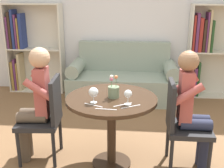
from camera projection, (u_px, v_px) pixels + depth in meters
name	position (u px, v px, depth m)	size (l,w,h in m)	color
ground_plane	(112.00, 164.00, 2.94)	(16.00, 16.00, 0.00)	brown
back_wall	(125.00, 15.00, 4.80)	(5.20, 0.05, 2.70)	silver
round_table	(112.00, 113.00, 2.76)	(0.89, 0.89, 0.74)	#382619
couch	(123.00, 80.00, 4.72)	(1.77, 0.80, 0.92)	gray
bookshelf_left	(28.00, 48.00, 4.99)	(0.98, 0.28, 1.55)	silver
bookshelf_right	(209.00, 51.00, 4.69)	(0.98, 0.28, 1.55)	silver
chair_left	(45.00, 116.00, 2.91)	(0.45, 0.45, 0.90)	#232326
chair_right	(182.00, 122.00, 2.76)	(0.42, 0.42, 0.90)	#232326
person_left	(35.00, 102.00, 2.85)	(0.44, 0.36, 1.21)	brown
person_right	(193.00, 109.00, 2.71)	(0.42, 0.34, 1.21)	#282D47
wine_glass_left	(94.00, 93.00, 2.55)	(0.09, 0.09, 0.15)	white
wine_glass_right	(128.00, 94.00, 2.51)	(0.07, 0.07, 0.14)	white
flower_vase	(114.00, 91.00, 2.69)	(0.11, 0.11, 0.23)	gray
knife_left_setting	(106.00, 109.00, 2.43)	(0.19, 0.02, 0.00)	silver
fork_left_setting	(93.00, 105.00, 2.52)	(0.18, 0.09, 0.00)	silver
knife_right_setting	(123.00, 105.00, 2.53)	(0.16, 0.12, 0.00)	silver
fork_right_setting	(131.00, 107.00, 2.49)	(0.17, 0.11, 0.00)	silver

